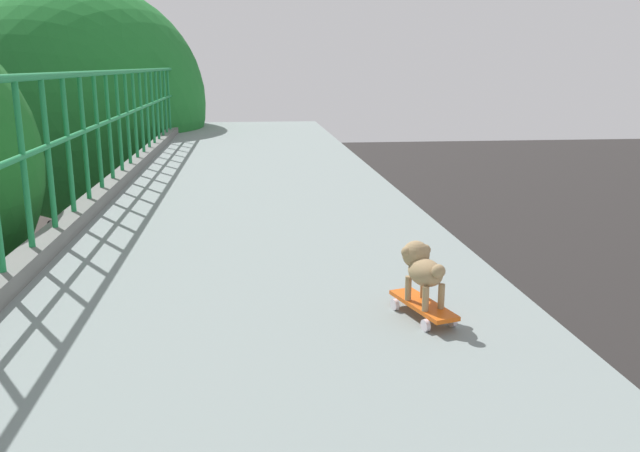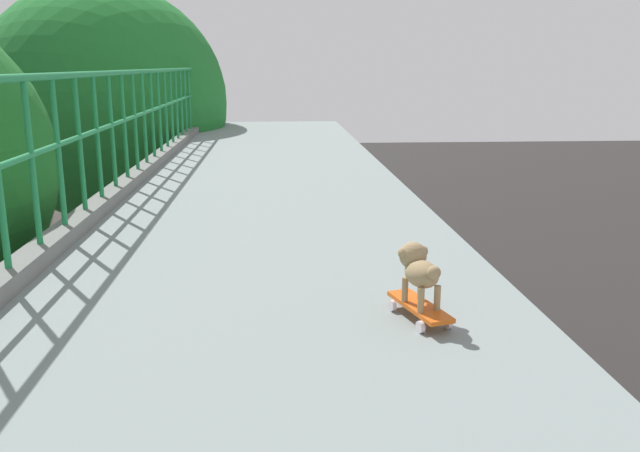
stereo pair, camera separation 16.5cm
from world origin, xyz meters
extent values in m
cylinder|color=#1F8547|center=(-0.25, 4.63, 6.35)|extent=(0.04, 0.04, 1.17)
cylinder|color=#1F8547|center=(-0.25, 5.21, 6.35)|extent=(0.04, 0.04, 1.17)
cylinder|color=#1F8547|center=(-0.25, 5.79, 6.35)|extent=(0.04, 0.04, 1.17)
cylinder|color=#1F8547|center=(-0.25, 6.37, 6.35)|extent=(0.04, 0.04, 1.17)
cylinder|color=#1F8547|center=(-0.25, 6.95, 6.35)|extent=(0.04, 0.04, 1.17)
cylinder|color=#1F8547|center=(-0.25, 7.53, 6.35)|extent=(0.04, 0.04, 1.17)
cylinder|color=#1F8547|center=(-0.25, 8.11, 6.35)|extent=(0.04, 0.04, 1.17)
cylinder|color=#1F8547|center=(-0.25, 8.69, 6.35)|extent=(0.04, 0.04, 1.17)
cylinder|color=#1F8547|center=(-0.25, 9.27, 6.35)|extent=(0.04, 0.04, 1.17)
cylinder|color=#1F8547|center=(-0.25, 9.85, 6.35)|extent=(0.04, 0.04, 1.17)
cylinder|color=#1F8547|center=(-0.25, 10.43, 6.35)|extent=(0.04, 0.04, 1.17)
cylinder|color=#1F8547|center=(-0.25, 11.01, 6.35)|extent=(0.04, 0.04, 1.17)
cylinder|color=#1F8547|center=(-0.25, 11.59, 6.35)|extent=(0.04, 0.04, 1.17)
cylinder|color=#1F8547|center=(-0.25, 12.16, 6.35)|extent=(0.04, 0.04, 1.17)
cylinder|color=#1F8547|center=(-0.25, 12.74, 6.35)|extent=(0.04, 0.04, 1.17)
cylinder|color=#1F8547|center=(-0.25, 13.32, 6.35)|extent=(0.04, 0.04, 1.17)
cylinder|color=#1F8547|center=(-0.25, 13.90, 6.35)|extent=(0.04, 0.04, 1.17)
cylinder|color=#1F8547|center=(-0.25, 14.48, 6.35)|extent=(0.04, 0.04, 1.17)
cylinder|color=#1F8547|center=(-0.25, 15.06, 6.35)|extent=(0.04, 0.04, 1.17)
cube|color=beige|center=(-8.01, 29.40, 1.80)|extent=(2.55, 11.04, 3.04)
cube|color=black|center=(-8.01, 29.40, 2.33)|extent=(2.57, 10.16, 0.70)
cylinder|color=black|center=(-6.79, 33.27, 0.48)|extent=(0.28, 0.96, 0.96)
cylinder|color=black|center=(-9.24, 33.27, 0.48)|extent=(0.28, 0.96, 0.96)
cylinder|color=black|center=(-6.79, 26.37, 0.48)|extent=(0.28, 0.96, 0.96)
cylinder|color=#523220|center=(-2.39, 15.29, 2.34)|extent=(0.55, 0.55, 4.67)
ellipsoid|color=#20752D|center=(-2.39, 15.29, 6.17)|extent=(5.46, 5.46, 5.29)
cube|color=#DF5914|center=(2.24, 3.34, 5.71)|extent=(0.29, 0.54, 0.02)
cylinder|color=white|center=(2.27, 3.52, 5.67)|extent=(0.04, 0.07, 0.07)
cylinder|color=white|center=(2.11, 3.47, 5.67)|extent=(0.04, 0.07, 0.07)
cylinder|color=white|center=(2.37, 3.20, 5.67)|extent=(0.04, 0.07, 0.07)
cylinder|color=white|center=(2.21, 3.15, 5.67)|extent=(0.04, 0.07, 0.07)
cylinder|color=#9F815A|center=(2.26, 3.42, 5.79)|extent=(0.04, 0.04, 0.14)
cylinder|color=#9F815A|center=(2.16, 3.39, 5.79)|extent=(0.04, 0.04, 0.14)
cylinder|color=#9F815A|center=(2.31, 3.24, 5.79)|extent=(0.04, 0.04, 0.14)
cylinder|color=#9F815A|center=(2.22, 3.21, 5.79)|extent=(0.04, 0.04, 0.14)
ellipsoid|color=#9F815A|center=(2.24, 3.32, 5.91)|extent=(0.23, 0.28, 0.15)
sphere|color=#9F815A|center=(2.21, 3.42, 5.98)|extent=(0.15, 0.15, 0.15)
ellipsoid|color=#9B8C61|center=(2.19, 3.48, 5.97)|extent=(0.07, 0.08, 0.05)
sphere|color=#9F815A|center=(2.26, 3.43, 6.00)|extent=(0.07, 0.07, 0.07)
sphere|color=#9F815A|center=(2.15, 3.40, 6.00)|extent=(0.07, 0.07, 0.07)
sphere|color=#9F815A|center=(2.27, 3.19, 5.95)|extent=(0.07, 0.07, 0.07)
camera|label=1|loc=(1.29, -0.02, 7.02)|focal=36.71mm
camera|label=2|loc=(1.46, -0.03, 7.02)|focal=36.71mm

